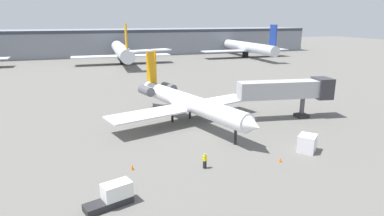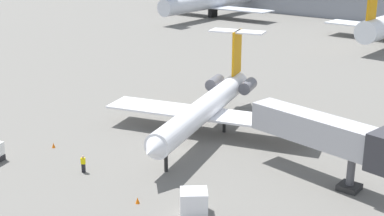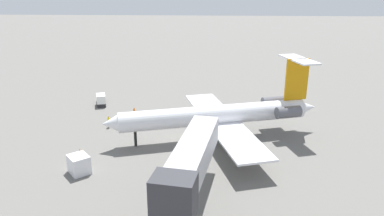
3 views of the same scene
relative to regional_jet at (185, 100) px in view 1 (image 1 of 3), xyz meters
The scene contains 11 objects.
ground_plane 7.00m from the regional_jet, 79.11° to the right, with size 400.00×400.00×0.10m, color #66635E.
regional_jet is the anchor object (origin of this frame).
jet_bridge 16.61m from the regional_jet, 11.21° to the right, with size 14.99×5.16×6.19m.
ground_crew_marshaller 16.20m from the regional_jet, 99.91° to the right, with size 0.48×0.43×1.69m.
baggage_tug_lead 23.51m from the regional_jet, 122.15° to the right, with size 4.24×2.60×1.90m.
cargo_container_uld 18.61m from the regional_jet, 56.32° to the right, with size 2.89×2.86×1.98m.
traffic_cone_near 17.26m from the regional_jet, 126.03° to the right, with size 0.36×0.36×0.55m.
traffic_cone_mid 18.16m from the regional_jet, 71.93° to the right, with size 0.36×0.36×0.55m.
terminal_building 101.69m from the regional_jet, 89.35° to the left, with size 173.03×22.71×10.66m.
parked_airliner_west_mid 68.50m from the regional_jet, 90.89° to the left, with size 33.13×39.36×13.72m.
parked_airliner_centre 87.35m from the regional_jet, 56.36° to the left, with size 36.19×43.07×13.14m.
Camera 1 is at (-15.07, -38.72, 15.09)m, focal length 30.37 mm.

